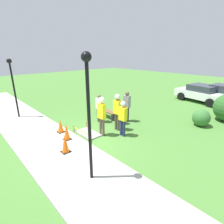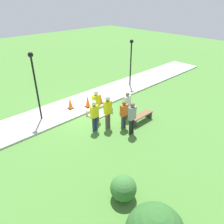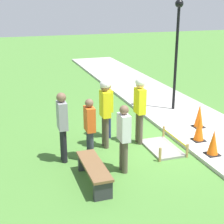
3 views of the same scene
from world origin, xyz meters
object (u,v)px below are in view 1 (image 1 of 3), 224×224
park_bench (106,112)px  worker_assistant (117,109)px  worker_supervisor (123,116)px  bystander_in_white_shirt (127,105)px  worker_trainee (102,113)px  traffic_cone_near_patch (60,126)px  lamppost_far (12,79)px  traffic_cone_far_patch (67,132)px  lamppost_near (88,102)px  parked_car_white (202,93)px  bystander_in_orange_shirt (117,109)px  bystander_in_gray_shirt (99,107)px  traffic_cone_sidewalk_edge (65,144)px

park_bench → worker_assistant: bearing=-24.8°
worker_supervisor → bystander_in_white_shirt: bearing=127.0°
worker_trainee → traffic_cone_near_patch: bearing=-137.0°
lamppost_far → traffic_cone_near_patch: bearing=12.7°
park_bench → traffic_cone_far_patch: bearing=-71.1°
lamppost_near → parked_car_white: 12.78m
park_bench → worker_supervisor: worker_supervisor is taller
worker_assistant → lamppost_near: bearing=-56.2°
traffic_cone_near_patch → parked_car_white: 11.90m
park_bench → bystander_in_orange_shirt: bystander_in_orange_shirt is taller
bystander_in_gray_shirt → parked_car_white: (2.22, 9.22, -0.20)m
lamppost_near → lamppost_far: 7.65m
traffic_cone_near_patch → worker_supervisor: size_ratio=0.38×
lamppost_far → worker_assistant: bearing=31.3°
traffic_cone_far_patch → worker_trainee: size_ratio=0.40×
worker_trainee → lamppost_far: lamppost_far is taller
traffic_cone_sidewalk_edge → lamppost_far: lamppost_far is taller
traffic_cone_near_patch → bystander_in_orange_shirt: bystander_in_orange_shirt is taller
worker_supervisor → park_bench: bearing=155.7°
bystander_in_white_shirt → lamppost_far: 6.86m
worker_trainee → bystander_in_orange_shirt: 1.72m
traffic_cone_near_patch → lamppost_far: size_ratio=0.19×
worker_trainee → lamppost_near: lamppost_near is taller
traffic_cone_sidewalk_edge → traffic_cone_near_patch: bearing=158.2°
traffic_cone_far_patch → bystander_in_orange_shirt: 3.23m
traffic_cone_far_patch → worker_supervisor: worker_supervisor is taller
traffic_cone_far_patch → bystander_in_gray_shirt: 2.79m
bystander_in_white_shirt → traffic_cone_far_patch: bearing=-92.2°
lamppost_near → parked_car_white: lamppost_near is taller
worker_trainee → parked_car_white: (0.77, 10.24, -0.46)m
worker_assistant → lamppost_near: 4.25m
bystander_in_gray_shirt → lamppost_far: 5.35m
worker_supervisor → bystander_in_gray_shirt: (-2.18, 0.30, -0.11)m
traffic_cone_sidewalk_edge → lamppost_near: bearing=-4.1°
traffic_cone_far_patch → parked_car_white: 11.92m
traffic_cone_sidewalk_edge → lamppost_far: (-5.71, -0.12, 1.96)m
traffic_cone_sidewalk_edge → worker_trainee: 2.32m
worker_assistant → parked_car_white: 9.27m
traffic_cone_near_patch → parked_car_white: (2.30, 11.67, 0.30)m
traffic_cone_sidewalk_edge → bystander_in_orange_shirt: size_ratio=0.46×
worker_trainee → lamppost_near: (2.27, -2.32, 1.43)m
park_bench → bystander_in_white_shirt: size_ratio=0.87×
worker_supervisor → bystander_in_gray_shirt: 2.20m
bystander_in_orange_shirt → bystander_in_gray_shirt: bearing=-146.5°
traffic_cone_near_patch → worker_supervisor: 3.18m
traffic_cone_sidewalk_edge → worker_trainee: bearing=98.6°
worker_supervisor → bystander_in_orange_shirt: worker_supervisor is taller
worker_assistant → bystander_in_orange_shirt: worker_assistant is taller
traffic_cone_near_patch → traffic_cone_far_patch: size_ratio=0.87×
traffic_cone_sidewalk_edge → bystander_in_orange_shirt: 3.91m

